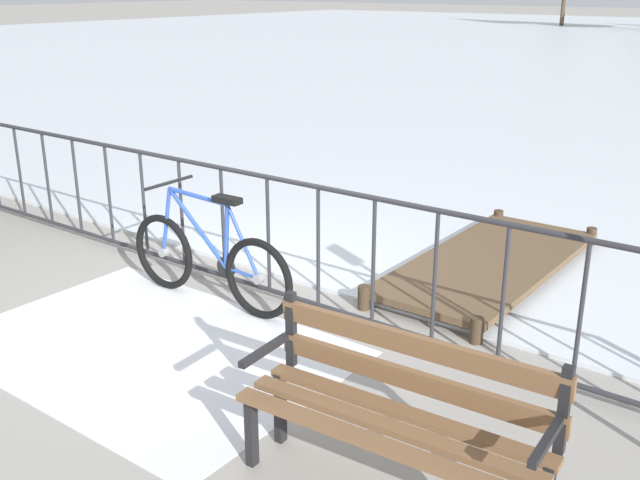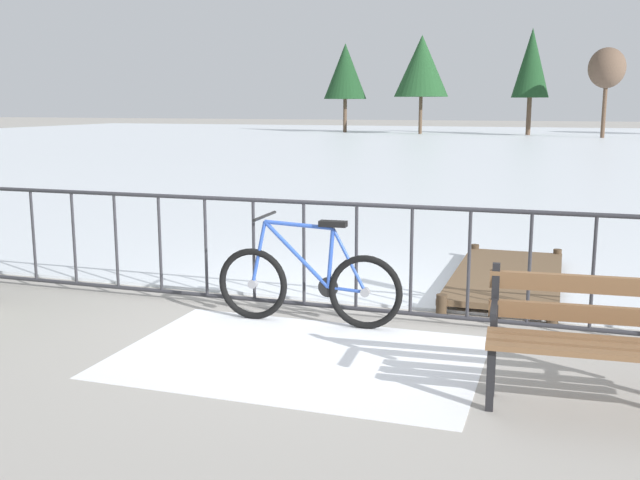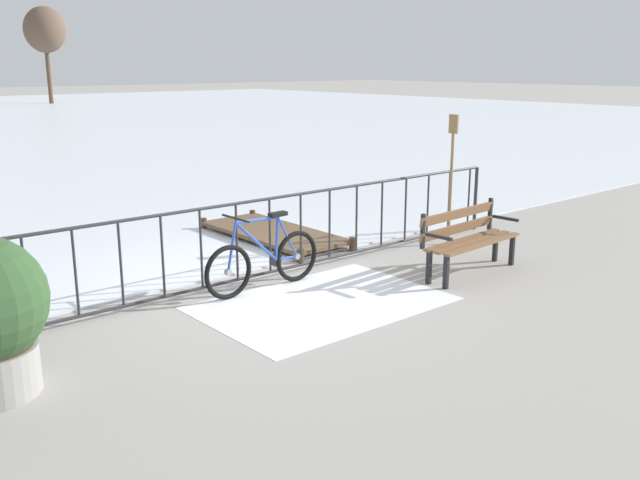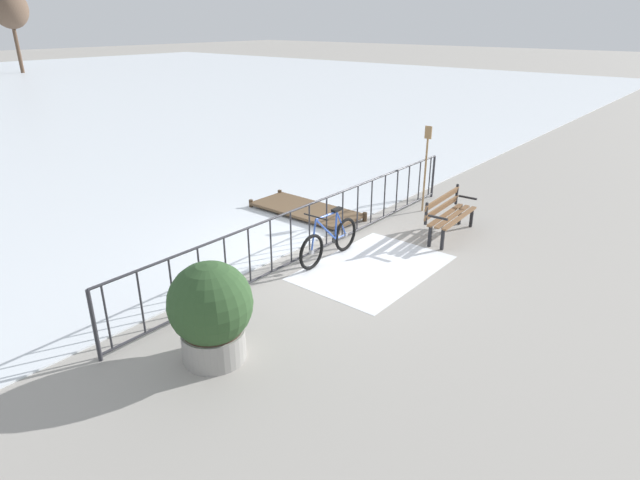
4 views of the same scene
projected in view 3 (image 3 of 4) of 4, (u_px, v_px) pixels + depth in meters
ground_plane at (255, 281)px, 8.89m from camera, size 160.00×160.00×0.00m
snow_patch at (323, 303)px, 8.08m from camera, size 2.79×1.92×0.01m
railing_fence at (254, 239)px, 8.75m from camera, size 9.06×0.06×1.07m
bicycle_near_railing at (264, 261)px, 8.49m from camera, size 1.71×0.52×0.97m
park_bench at (467, 235)px, 9.15m from camera, size 1.63×0.58×0.89m
oar_upright at (451, 171)px, 10.48m from camera, size 0.04×0.16×1.98m
wooden_dock at (274, 232)px, 10.98m from camera, size 1.10×2.70×0.20m
tree_far_east at (45, 30)px, 46.77m from camera, size 2.77×2.77×6.45m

